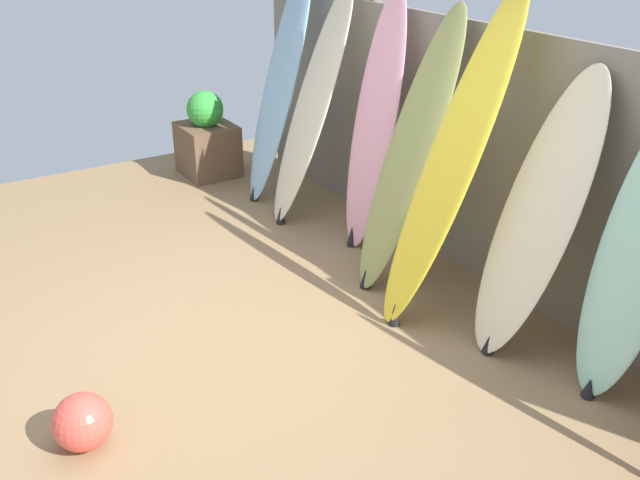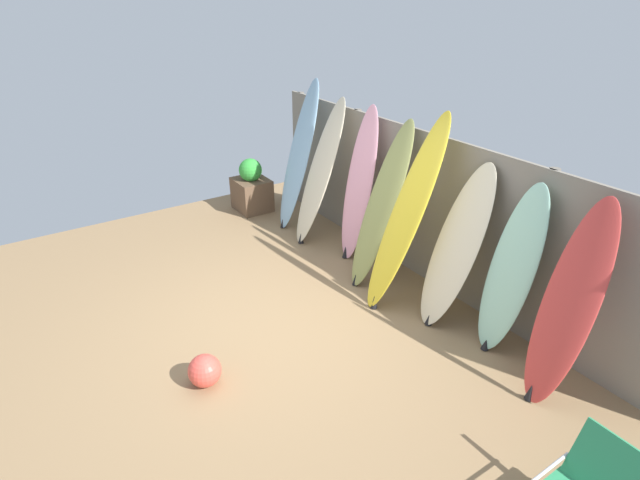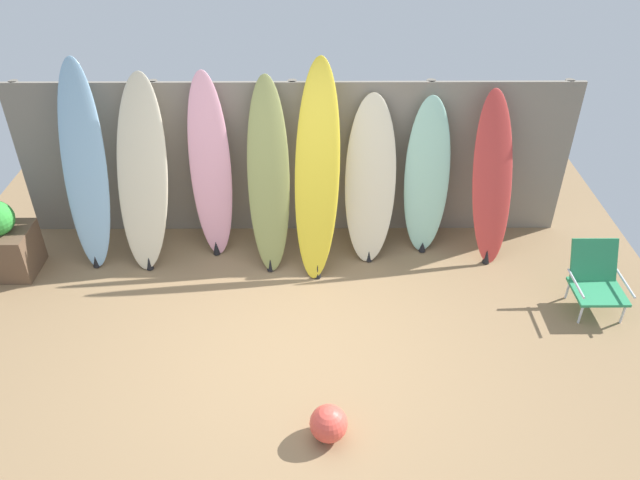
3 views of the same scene
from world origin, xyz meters
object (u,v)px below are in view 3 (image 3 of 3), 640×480
at_px(surfboard_red_7, 492,180).
at_px(beach_ball, 329,424).
at_px(surfboard_olive_3, 269,177).
at_px(surfboard_skyblue_0, 85,168).
at_px(surfboard_pink_2, 211,169).
at_px(surfboard_seafoam_6, 427,177).
at_px(beach_chair, 596,278).
at_px(surfboard_cream_5, 370,181).
at_px(planter_box, 5,243).
at_px(surfboard_yellow_4, 317,173).
at_px(surfboard_cream_1, 142,175).

height_order(surfboard_red_7, beach_ball, surfboard_red_7).
bearing_deg(surfboard_olive_3, surfboard_skyblue_0, 179.01).
distance_m(surfboard_pink_2, surfboard_seafoam_6, 2.31).
relative_size(beach_chair, beach_ball, 2.12).
bearing_deg(surfboard_red_7, surfboard_cream_5, 177.47).
bearing_deg(surfboard_olive_3, surfboard_seafoam_6, 6.37).
distance_m(surfboard_seafoam_6, planter_box, 4.52).
bearing_deg(surfboard_seafoam_6, surfboard_olive_3, -173.63).
distance_m(beach_chair, beach_ball, 3.11).
height_order(surfboard_olive_3, beach_chair, surfboard_olive_3).
height_order(surfboard_skyblue_0, beach_ball, surfboard_skyblue_0).
bearing_deg(beach_chair, surfboard_yellow_4, -172.61).
bearing_deg(beach_ball, surfboard_skyblue_0, 134.40).
bearing_deg(surfboard_pink_2, beach_ball, -65.48).
height_order(surfboard_yellow_4, beach_ball, surfboard_yellow_4).
distance_m(surfboard_olive_3, surfboard_yellow_4, 0.52).
bearing_deg(beach_ball, surfboard_yellow_4, 91.96).
relative_size(surfboard_seafoam_6, beach_chair, 2.67).
bearing_deg(planter_box, beach_chair, -5.37).
relative_size(surfboard_skyblue_0, surfboard_cream_5, 1.24).
distance_m(surfboard_seafoam_6, beach_chair, 1.97).
bearing_deg(beach_ball, surfboard_cream_1, 127.08).
height_order(surfboard_seafoam_6, surfboard_red_7, surfboard_red_7).
bearing_deg(planter_box, surfboard_yellow_4, 4.24).
bearing_deg(surfboard_cream_5, surfboard_seafoam_6, 7.80).
height_order(surfboard_skyblue_0, planter_box, surfboard_skyblue_0).
xyz_separation_m(surfboard_cream_5, surfboard_red_7, (1.28, -0.06, 0.03)).
height_order(surfboard_pink_2, beach_ball, surfboard_pink_2).
height_order(surfboard_seafoam_6, beach_ball, surfboard_seafoam_6).
relative_size(surfboard_skyblue_0, surfboard_red_7, 1.18).
bearing_deg(surfboard_cream_1, surfboard_olive_3, -0.13).
distance_m(surfboard_skyblue_0, surfboard_cream_5, 2.98).
bearing_deg(surfboard_cream_5, beach_chair, -24.70).
bearing_deg(surfboard_pink_2, surfboard_skyblue_0, -174.91).
bearing_deg(surfboard_skyblue_0, surfboard_red_7, 0.20).
bearing_deg(surfboard_pink_2, surfboard_cream_5, -1.43).
bearing_deg(beach_chair, surfboard_seafoam_6, 169.08).
bearing_deg(surfboard_seafoam_6, surfboard_yellow_4, -166.95).
bearing_deg(surfboard_cream_1, beach_ball, -52.92).
relative_size(surfboard_seafoam_6, surfboard_red_7, 0.95).
bearing_deg(planter_box, surfboard_skyblue_0, 22.30).
relative_size(surfboard_yellow_4, planter_box, 2.52).
bearing_deg(beach_ball, beach_chair, 31.27).
xyz_separation_m(surfboard_olive_3, surfboard_yellow_4, (0.51, -0.08, 0.10)).
distance_m(surfboard_cream_5, surfboard_red_7, 1.28).
height_order(surfboard_cream_1, surfboard_red_7, surfboard_cream_1).
xyz_separation_m(surfboard_olive_3, surfboard_cream_5, (1.07, 0.10, -0.11)).
height_order(surfboard_pink_2, beach_chair, surfboard_pink_2).
relative_size(surfboard_skyblue_0, surfboard_seafoam_6, 1.25).
bearing_deg(planter_box, surfboard_red_7, 4.19).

